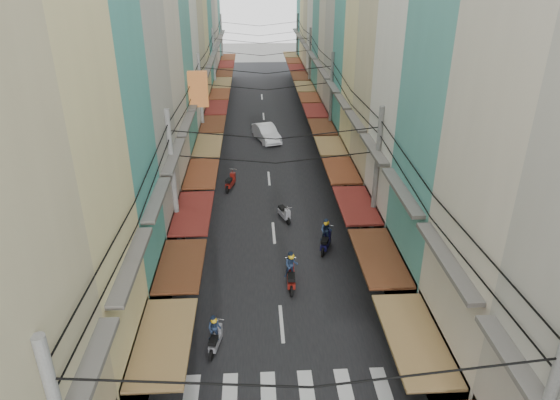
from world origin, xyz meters
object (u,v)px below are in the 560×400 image
object	(u,v)px
white_car	(266,141)
market_umbrella	(475,309)
bicycle	(459,331)
traffic_sign	(414,311)

from	to	relation	value
white_car	market_umbrella	distance (m)	27.78
bicycle	traffic_sign	size ratio (longest dim) A/B	0.56
market_umbrella	traffic_sign	world-z (taller)	traffic_sign
white_car	bicycle	world-z (taller)	white_car
white_car	market_umbrella	bearing A→B (deg)	-91.69
bicycle	white_car	bearing A→B (deg)	35.84
white_car	market_umbrella	xyz separation A→B (m)	(7.13, -26.75, 2.28)
market_umbrella	traffic_sign	xyz separation A→B (m)	(-2.21, 0.29, -0.27)
white_car	bicycle	xyz separation A→B (m)	(7.43, -25.37, 0.00)
market_umbrella	traffic_sign	bearing A→B (deg)	172.55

